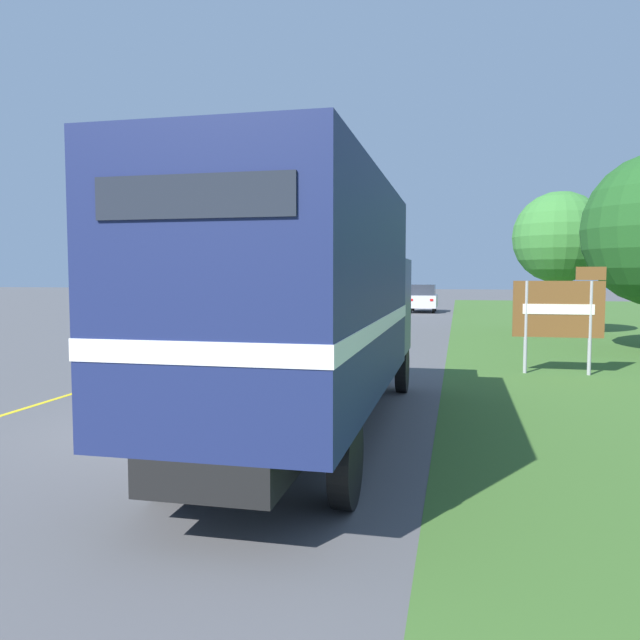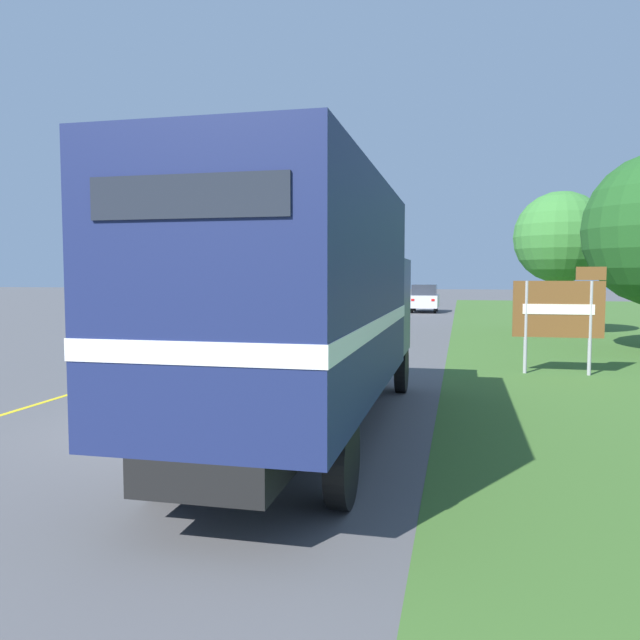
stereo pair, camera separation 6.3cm
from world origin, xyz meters
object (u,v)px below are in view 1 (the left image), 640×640
object	(u,v)px
horse_trailer_truck	(310,301)
lead_car_silver_ahead	(423,298)
highway_sign	(560,310)
roadside_tree_mid	(559,238)
lead_car_black_ahead	(389,292)
lead_car_white	(310,313)

from	to	relation	value
horse_trailer_truck	lead_car_silver_ahead	distance (m)	32.67
lead_car_silver_ahead	highway_sign	bearing A→B (deg)	-79.52
horse_trailer_truck	highway_sign	xyz separation A→B (m)	(4.55, 7.23, -0.48)
roadside_tree_mid	lead_car_black_ahead	bearing A→B (deg)	110.92
lead_car_white	lead_car_silver_ahead	distance (m)	17.69
lead_car_silver_ahead	highway_sign	size ratio (longest dim) A/B	1.48
horse_trailer_truck	lead_car_black_ahead	world-z (taller)	horse_trailer_truck
horse_trailer_truck	roadside_tree_mid	xyz separation A→B (m)	(6.08, 18.06, 1.88)
highway_sign	roadside_tree_mid	size ratio (longest dim) A/B	0.45
horse_trailer_truck	lead_car_black_ahead	distance (m)	43.51
horse_trailer_truck	roadside_tree_mid	bearing A→B (deg)	71.40
lead_car_silver_ahead	roadside_tree_mid	size ratio (longest dim) A/B	0.67
horse_trailer_truck	highway_sign	bearing A→B (deg)	57.83
lead_car_silver_ahead	highway_sign	xyz separation A→B (m)	(4.70, -25.42, 0.66)
lead_car_silver_ahead	highway_sign	world-z (taller)	highway_sign
lead_car_black_ahead	roadside_tree_mid	world-z (taller)	roadside_tree_mid
lead_car_silver_ahead	roadside_tree_mid	bearing A→B (deg)	-66.87
highway_sign	roadside_tree_mid	xyz separation A→B (m)	(1.53, 10.83, 2.37)
roadside_tree_mid	lead_car_white	bearing A→B (deg)	-164.22
lead_car_white	highway_sign	world-z (taller)	highway_sign
lead_car_silver_ahead	lead_car_black_ahead	xyz separation A→B (m)	(-3.44, 10.70, 0.11)
horse_trailer_truck	lead_car_black_ahead	bearing A→B (deg)	94.74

